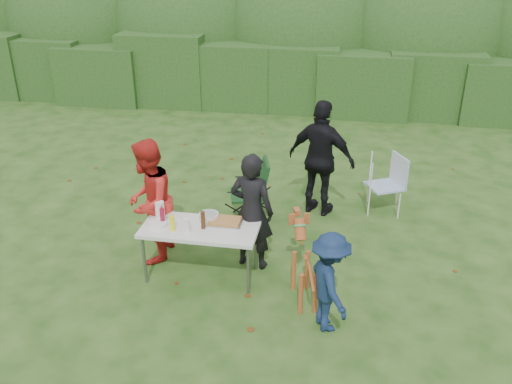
% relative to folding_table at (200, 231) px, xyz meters
% --- Properties ---
extents(ground, '(80.00, 80.00, 0.00)m').
position_rel_folding_table_xyz_m(ground, '(0.36, -0.27, -0.69)').
color(ground, '#1E4211').
extents(hedge_row, '(22.00, 1.40, 1.70)m').
position_rel_folding_table_xyz_m(hedge_row, '(0.36, 7.73, 0.16)').
color(hedge_row, '#23471C').
rests_on(hedge_row, ground).
extents(shrub_backdrop, '(20.00, 2.60, 3.20)m').
position_rel_folding_table_xyz_m(shrub_backdrop, '(0.36, 9.33, 0.91)').
color(shrub_backdrop, '#3D6628').
rests_on(shrub_backdrop, ground).
extents(folding_table, '(1.50, 0.70, 0.74)m').
position_rel_folding_table_xyz_m(folding_table, '(0.00, 0.00, 0.00)').
color(folding_table, silver).
rests_on(folding_table, ground).
extents(person_cook, '(0.67, 0.50, 1.64)m').
position_rel_folding_table_xyz_m(person_cook, '(0.61, 0.39, 0.14)').
color(person_cook, black).
rests_on(person_cook, ground).
extents(person_red_jacket, '(0.68, 0.86, 1.74)m').
position_rel_folding_table_xyz_m(person_red_jacket, '(-0.80, 0.33, 0.18)').
color(person_red_jacket, red).
rests_on(person_red_jacket, ground).
extents(person_black_puffy, '(1.19, 0.81, 1.88)m').
position_rel_folding_table_xyz_m(person_black_puffy, '(1.40, 2.10, 0.25)').
color(person_black_puffy, black).
rests_on(person_black_puffy, ground).
extents(child, '(0.74, 0.91, 1.23)m').
position_rel_folding_table_xyz_m(child, '(1.70, -0.75, -0.07)').
color(child, '#132549').
rests_on(child, ground).
extents(dog, '(0.66, 1.07, 0.95)m').
position_rel_folding_table_xyz_m(dog, '(1.39, -0.30, -0.21)').
color(dog, '#A45026').
rests_on(dog, ground).
extents(camping_chair, '(0.78, 0.78, 1.02)m').
position_rel_folding_table_xyz_m(camping_chair, '(0.32, 1.63, -0.18)').
color(camping_chair, '#16401B').
rests_on(camping_chair, ground).
extents(lawn_chair, '(0.75, 0.75, 0.95)m').
position_rel_folding_table_xyz_m(lawn_chair, '(2.43, 2.36, -0.21)').
color(lawn_chair, '#4D79B7').
rests_on(lawn_chair, ground).
extents(food_tray, '(0.45, 0.30, 0.02)m').
position_rel_folding_table_xyz_m(food_tray, '(0.29, 0.16, 0.06)').
color(food_tray, '#B7B7BA').
rests_on(food_tray, folding_table).
extents(focaccia_bread, '(0.40, 0.26, 0.04)m').
position_rel_folding_table_xyz_m(focaccia_bread, '(0.29, 0.16, 0.09)').
color(focaccia_bread, '#B97C3E').
rests_on(focaccia_bread, food_tray).
extents(mustard_bottle, '(0.06, 0.06, 0.20)m').
position_rel_folding_table_xyz_m(mustard_bottle, '(-0.31, -0.14, 0.15)').
color(mustard_bottle, '#F2FB10').
rests_on(mustard_bottle, folding_table).
extents(ketchup_bottle, '(0.06, 0.06, 0.22)m').
position_rel_folding_table_xyz_m(ketchup_bottle, '(-0.49, -0.00, 0.16)').
color(ketchup_bottle, maroon).
rests_on(ketchup_bottle, folding_table).
extents(beer_bottle, '(0.06, 0.06, 0.24)m').
position_rel_folding_table_xyz_m(beer_bottle, '(0.05, -0.02, 0.17)').
color(beer_bottle, '#47230F').
rests_on(beer_bottle, folding_table).
extents(paper_towel_roll, '(0.12, 0.12, 0.26)m').
position_rel_folding_table_xyz_m(paper_towel_roll, '(-0.56, 0.10, 0.18)').
color(paper_towel_roll, white).
rests_on(paper_towel_roll, folding_table).
extents(cup_stack, '(0.08, 0.08, 0.18)m').
position_rel_folding_table_xyz_m(cup_stack, '(-0.13, -0.14, 0.14)').
color(cup_stack, white).
rests_on(cup_stack, folding_table).
extents(pasta_bowl, '(0.26, 0.26, 0.10)m').
position_rel_folding_table_xyz_m(pasta_bowl, '(0.07, 0.20, 0.10)').
color(pasta_bowl, silver).
rests_on(pasta_bowl, folding_table).
extents(plate_stack, '(0.24, 0.24, 0.05)m').
position_rel_folding_table_xyz_m(plate_stack, '(-0.54, -0.07, 0.08)').
color(plate_stack, white).
rests_on(plate_stack, folding_table).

